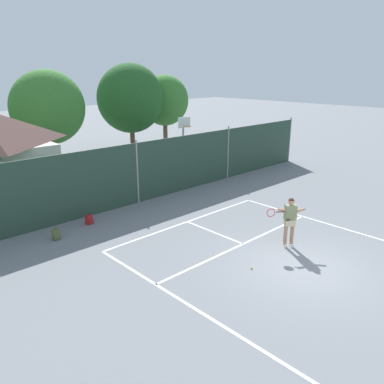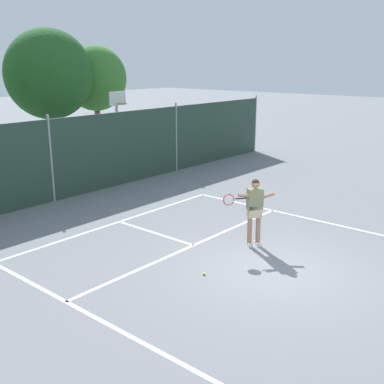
# 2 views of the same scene
# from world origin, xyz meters

# --- Properties ---
(ground_plane) EXTENTS (120.00, 120.00, 0.00)m
(ground_plane) POSITION_xyz_m (0.00, 0.00, 0.00)
(ground_plane) COLOR slate
(court_markings) EXTENTS (8.30, 11.10, 0.01)m
(court_markings) POSITION_xyz_m (0.00, 0.65, 0.00)
(court_markings) COLOR white
(court_markings) RESTS_ON ground
(chainlink_fence) EXTENTS (26.09, 0.09, 3.07)m
(chainlink_fence) POSITION_xyz_m (0.00, 9.00, 1.46)
(chainlink_fence) COLOR #284233
(chainlink_fence) RESTS_ON ground
(basketball_hoop) EXTENTS (0.90, 0.67, 3.55)m
(basketball_hoop) POSITION_xyz_m (4.89, 11.05, 2.31)
(basketball_hoop) COLOR #9E9EA3
(basketball_hoop) RESTS_ON ground
(tennis_player) EXTENTS (1.24, 0.84, 1.85)m
(tennis_player) POSITION_xyz_m (1.02, 1.24, 1.11)
(tennis_player) COLOR silver
(tennis_player) RESTS_ON ground
(tennis_ball) EXTENTS (0.07, 0.07, 0.07)m
(tennis_ball) POSITION_xyz_m (-1.25, 1.10, 0.03)
(tennis_ball) COLOR #CCE033
(tennis_ball) RESTS_ON ground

